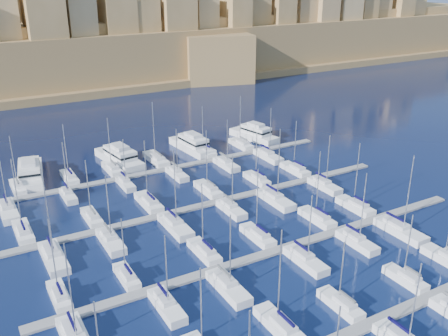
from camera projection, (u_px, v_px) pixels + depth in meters
ground at (241, 223)px, 95.39m from camera, size 600.00×600.00×0.00m
pontoon_near at (372, 323)px, 67.90m from camera, size 84.00×2.00×0.40m
pontoon_mid_near at (278, 250)px, 85.64m from camera, size 84.00×2.00×0.40m
pontoon_mid_far at (216, 202)px, 103.38m from camera, size 84.00×2.00×0.40m
pontoon_far at (172, 168)px, 121.12m from camera, size 84.00×2.00×0.40m
sailboat_2 at (280, 326)px, 66.67m from camera, size 2.68×8.94×15.29m
sailboat_3 at (341, 304)px, 70.96m from camera, size 2.33×7.78×10.95m
sailboat_4 at (406, 279)px, 76.86m from camera, size 2.24×7.48×11.81m
sailboat_5 at (447, 259)px, 82.11m from camera, size 2.59×8.63×13.02m
sailboat_12 at (59, 296)px, 72.80m from camera, size 2.30×7.66×13.35m
sailboat_13 at (127, 277)px, 77.40m from camera, size 2.20×7.34×10.86m
sailboat_14 at (204, 252)px, 84.22m from camera, size 2.52×8.41×13.42m
sailboat_15 at (258, 236)px, 89.26m from camera, size 2.55×8.51×13.67m
sailboat_16 at (317, 218)px, 95.65m from camera, size 2.61×8.71×14.36m
sailboat_17 at (355, 206)px, 100.33m from camera, size 2.69×8.95×14.27m
sailboat_19 at (167, 306)px, 70.65m from camera, size 2.58×8.60×12.66m
sailboat_20 at (228, 287)px, 74.83m from camera, size 2.84×9.48×13.41m
sailboat_21 at (305, 260)px, 81.81m from camera, size 2.73×9.09×12.94m
sailboat_22 at (357, 241)px, 87.35m from camera, size 2.57×8.57×14.17m
sailboat_23 at (400, 230)px, 91.08m from camera, size 3.14×10.47×15.82m
sailboat_24 at (23, 232)px, 90.46m from camera, size 2.71×9.03×15.01m
sailboat_25 at (92, 217)px, 95.84m from camera, size 2.42×8.08×12.61m
sailboat_26 at (149, 202)px, 101.95m from camera, size 2.87×9.57×14.23m
sailboat_27 at (208, 189)px, 107.98m from camera, size 2.69×8.96×14.32m
sailboat_28 at (257, 179)px, 113.37m from camera, size 2.44×8.15×12.05m
sailboat_29 at (295, 169)px, 118.78m from camera, size 2.66×8.86×12.86m
sailboat_30 at (54, 257)px, 82.47m from camera, size 3.16×10.53×17.05m
sailboat_31 at (111, 241)px, 87.52m from camera, size 2.80×9.35×13.61m
sailboat_32 at (175, 225)px, 92.76m from camera, size 3.09×10.31×16.29m
sailboat_33 at (231, 209)px, 99.27m from camera, size 2.56×8.54×12.69m
sailboat_34 at (275, 199)px, 103.33m from camera, size 3.06×10.20×16.49m
sailboat_35 at (324, 185)px, 110.07m from camera, size 2.70×9.00×12.76m
sailboat_36 at (18, 187)px, 109.06m from camera, size 2.52×8.39×12.62m
sailboat_37 at (70, 177)px, 114.26m from camera, size 2.55×8.50×13.60m
sailboat_38 at (112, 169)px, 119.16m from camera, size 2.70×9.01×13.52m
sailboat_39 at (156, 159)px, 125.14m from camera, size 3.18×10.59×15.58m
sailboat_40 at (204, 151)px, 130.77m from camera, size 2.81×9.36×12.96m
sailboat_41 at (241, 144)px, 135.86m from camera, size 2.72×9.05×14.33m
sailboat_42 at (8, 211)px, 98.47m from camera, size 3.08×10.26×15.10m
sailboat_43 at (68, 195)px, 105.15m from camera, size 2.25×7.49×13.05m
sailboat_44 at (125, 184)px, 110.97m from camera, size 2.25×7.50×11.55m
sailboat_45 at (177, 174)px, 116.35m from camera, size 2.49×8.29×12.07m
sailboat_46 at (226, 164)px, 122.10m from camera, size 2.71×9.02×12.51m
sailboat_47 at (268, 156)px, 127.41m from camera, size 2.93×9.77×13.76m
motor_yacht_a at (30, 172)px, 114.40m from camera, size 8.19×18.57×5.25m
motor_yacht_b at (120, 157)px, 124.04m from camera, size 7.59×18.12×5.25m
motor_yacht_c at (192, 144)px, 132.77m from camera, size 6.35×16.72×5.25m
motor_yacht_d at (255, 134)px, 141.43m from camera, size 7.92×16.14×5.25m
fortified_city at (53, 45)px, 215.04m from camera, size 460.00×108.95×59.52m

